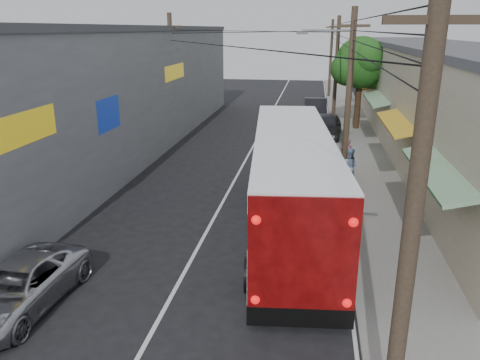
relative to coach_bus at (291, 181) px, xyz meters
The scene contains 13 objects.
ground 8.11m from the coach_bus, 112.25° to the right, with size 120.00×120.00×0.00m, color black.
sidewalk 13.29m from the coach_bus, 74.54° to the left, with size 3.00×80.00×0.12m, color slate.
building_right 16.78m from the coach_bus, 61.43° to the left, with size 7.09×40.00×6.25m.
building_left 15.79m from the coach_bus, 137.07° to the left, with size 7.20×36.00×7.25m.
utility_poles 13.21m from the coach_bus, 89.40° to the left, with size 11.80×45.28×8.00m.
street_tree 19.31m from the coach_bus, 78.28° to the left, with size 4.40×4.00×6.60m.
coach_bus is the anchor object (origin of this frame).
jeepney 9.35m from the coach_bus, 137.11° to the right, with size 2.08×4.51×1.25m, color #BBBAC1.
parked_suv 5.83m from the coach_bus, 81.90° to the left, with size 2.47×6.08×1.76m, color #A0A1A8.
parked_car_mid 15.88m from the coach_bus, 84.17° to the left, with size 1.88×4.68×1.60m, color #2A292F.
parked_car_far 22.41m from the coach_bus, 87.93° to the left, with size 1.75×5.02×1.65m, color black.
pedestrian_near 7.54m from the coach_bus, 71.24° to the left, with size 0.66×0.43×1.81m, color #C6697D.
pedestrian_far 5.76m from the coach_bus, 64.96° to the left, with size 0.86×0.67×1.78m, color #8DABCD.
Camera 1 is at (3.65, -8.77, 7.09)m, focal length 35.00 mm.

